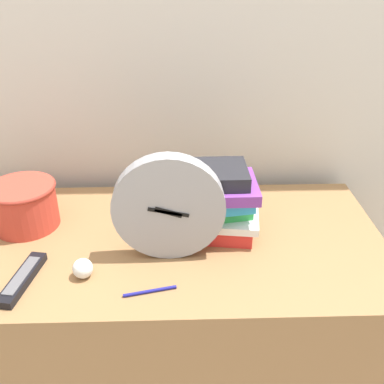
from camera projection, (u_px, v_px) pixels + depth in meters
name	position (u px, v px, depth m)	size (l,w,h in m)	color
wall_back	(135.00, 38.00, 1.35)	(6.00, 0.04, 2.40)	beige
desk	(142.00, 335.00, 1.42)	(1.38, 0.62, 0.73)	olive
desk_clock	(169.00, 208.00, 1.11)	(0.28, 0.05, 0.28)	#99999E
book_stack	(214.00, 201.00, 1.22)	(0.26, 0.20, 0.20)	red
basket	(24.00, 204.00, 1.27)	(0.19, 0.19, 0.13)	#C63D2D
tv_remote	(22.00, 279.00, 1.08)	(0.07, 0.19, 0.02)	black
crumpled_paper_ball	(83.00, 268.00, 1.09)	(0.05, 0.05, 0.05)	white
pen	(150.00, 291.00, 1.05)	(0.12, 0.04, 0.01)	navy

